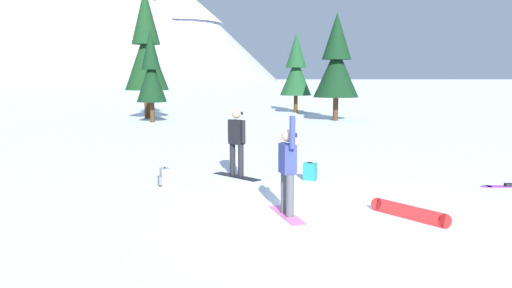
{
  "coord_description": "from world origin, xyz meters",
  "views": [
    {
      "loc": [
        -2.08,
        -9.71,
        2.65
      ],
      "look_at": [
        -1.55,
        2.89,
        1.0
      ],
      "focal_mm": 36.61,
      "sensor_mm": 36.0,
      "label": 1
    }
  ],
  "objects": [
    {
      "name": "pine_tree_short",
      "position": [
        3.98,
        21.19,
        3.46
      ],
      "size": [
        2.67,
        2.67,
        6.34
      ],
      "color": "#472D19",
      "rests_on": "ground_plane"
    },
    {
      "name": "backpack_grey",
      "position": [
        -3.77,
        2.74,
        0.21
      ],
      "size": [
        0.33,
        0.37,
        0.47
      ],
      "color": "gray",
      "rests_on": "ground_plane"
    },
    {
      "name": "pine_tree_young",
      "position": [
        -6.79,
        20.5,
        2.89
      ],
      "size": [
        1.71,
        1.71,
        5.31
      ],
      "color": "#472D19",
      "rests_on": "ground_plane"
    },
    {
      "name": "snowboarder_foreground",
      "position": [
        -1.08,
        -0.06,
        0.91
      ],
      "size": [
        0.6,
        1.49,
        1.93
      ],
      "color": "pink",
      "rests_on": "ground_plane"
    },
    {
      "name": "peak_north_spur",
      "position": [
        -28.68,
        242.48,
        23.83
      ],
      "size": [
        96.14,
        96.14,
        45.6
      ],
      "color": "#9EA3B2",
      "rests_on": "ground_plane"
    },
    {
      "name": "ground_plane",
      "position": [
        0.0,
        0.0,
        0.0
      ],
      "size": [
        800.0,
        800.0,
        0.0
      ],
      "primitive_type": "plane",
      "color": "silver"
    },
    {
      "name": "pine_tree_leaning",
      "position": [
        2.41,
        28.18,
        3.12
      ],
      "size": [
        2.3,
        2.3,
        5.72
      ],
      "color": "#472D19",
      "rests_on": "ground_plane"
    },
    {
      "name": "backpack_teal",
      "position": [
        -0.14,
        3.37,
        0.21
      ],
      "size": [
        0.38,
        0.36,
        0.47
      ],
      "color": "#1E7A7F",
      "rests_on": "ground_plane"
    },
    {
      "name": "pine_tree_broad",
      "position": [
        -7.5,
        23.25,
        4.39
      ],
      "size": [
        2.69,
        2.69,
        8.07
      ],
      "color": "#472D19",
      "rests_on": "ground_plane"
    },
    {
      "name": "loose_snowboard_near_right",
      "position": [
        1.17,
        -0.36,
        0.13
      ],
      "size": [
        1.1,
        1.53,
        0.26
      ],
      "color": "red",
      "rests_on": "ground_plane"
    },
    {
      "name": "snowboarder_midground",
      "position": [
        -2.02,
        3.84,
        0.95
      ],
      "size": [
        1.26,
        1.34,
        1.79
      ],
      "color": "black",
      "rests_on": "ground_plane"
    }
  ]
}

